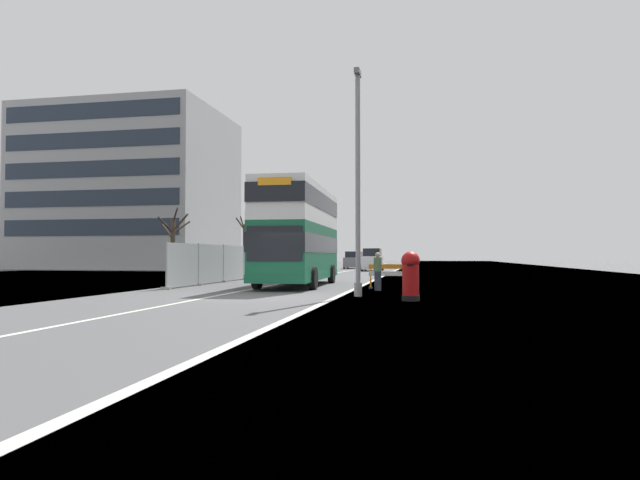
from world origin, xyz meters
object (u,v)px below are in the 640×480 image
object	(u,v)px
double_decker_bus	(299,233)
red_pillar_postbox	(411,274)
roadworks_barrier	(388,273)
car_receding_far	(354,261)
car_oncoming_near	(321,261)
pedestrian_at_kerb	(378,271)
car_receding_mid	(372,260)
lamppost_foreground	(358,189)

from	to	relation	value
double_decker_bus	red_pillar_postbox	distance (m)	10.15
double_decker_bus	roadworks_barrier	distance (m)	5.27
double_decker_bus	car_receding_far	bearing A→B (deg)	93.23
car_oncoming_near	red_pillar_postbox	bearing A→B (deg)	-73.02
red_pillar_postbox	roadworks_barrier	distance (m)	6.45
pedestrian_at_kerb	double_decker_bus	bearing A→B (deg)	144.02
red_pillar_postbox	roadworks_barrier	xyz separation A→B (m)	(-1.21, 6.33, -0.20)
double_decker_bus	car_receding_mid	world-z (taller)	double_decker_bus
red_pillar_postbox	car_receding_mid	bearing A→B (deg)	97.76
car_oncoming_near	pedestrian_at_kerb	world-z (taller)	car_oncoming_near
double_decker_bus	car_receding_mid	distance (m)	27.21
double_decker_bus	red_pillar_postbox	bearing A→B (deg)	-54.79
lamppost_foreground	pedestrian_at_kerb	bearing A→B (deg)	83.65
car_receding_mid	car_receding_far	bearing A→B (deg)	108.94
lamppost_foreground	roadworks_barrier	bearing A→B (deg)	81.18
red_pillar_postbox	car_receding_far	bearing A→B (deg)	100.04
red_pillar_postbox	roadworks_barrier	size ratio (longest dim) A/B	0.95
car_receding_far	red_pillar_postbox	bearing A→B (deg)	-79.96
car_oncoming_near	car_receding_far	xyz separation A→B (m)	(0.76, 15.98, -0.09)
roadworks_barrier	car_oncoming_near	distance (m)	22.89
lamppost_foreground	pedestrian_at_kerb	distance (m)	4.76
car_oncoming_near	roadworks_barrier	bearing A→B (deg)	-71.29
double_decker_bus	lamppost_foreground	xyz separation A→B (m)	(3.82, -6.62, 1.35)
red_pillar_postbox	pedestrian_at_kerb	size ratio (longest dim) A/B	1.00
car_oncoming_near	car_receding_mid	world-z (taller)	car_receding_mid
lamppost_foreground	car_receding_mid	size ratio (longest dim) A/B	1.97
double_decker_bus	lamppost_foreground	bearing A→B (deg)	-60.04
car_receding_far	pedestrian_at_kerb	size ratio (longest dim) A/B	2.68
lamppost_foreground	car_oncoming_near	size ratio (longest dim) A/B	2.19
lamppost_foreground	car_oncoming_near	world-z (taller)	lamppost_foreground
double_decker_bus	car_receding_far	size ratio (longest dim) A/B	2.32
double_decker_bus	pedestrian_at_kerb	world-z (taller)	double_decker_bus
red_pillar_postbox	car_oncoming_near	xyz separation A→B (m)	(-8.55, 28.00, 0.13)
car_oncoming_near	pedestrian_at_kerb	size ratio (longest dim) A/B	2.33
red_pillar_postbox	car_receding_mid	size ratio (longest dim) A/B	0.39
double_decker_bus	lamppost_foreground	world-z (taller)	lamppost_foreground
double_decker_bus	car_receding_far	world-z (taller)	double_decker_bus
roadworks_barrier	car_receding_mid	world-z (taller)	car_receding_mid
lamppost_foreground	car_receding_mid	world-z (taller)	lamppost_foreground
roadworks_barrier	car_receding_mid	xyz separation A→B (m)	(-3.60, 28.99, 0.33)
lamppost_foreground	car_receding_far	world-z (taller)	lamppost_foreground
lamppost_foreground	red_pillar_postbox	bearing A→B (deg)	-38.47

